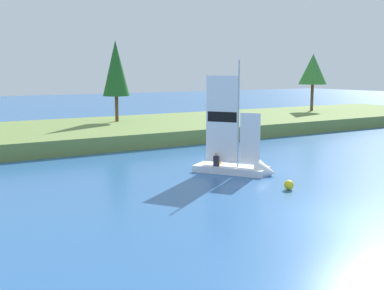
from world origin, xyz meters
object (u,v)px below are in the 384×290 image
at_px(shoreline_tree_midright, 313,69).
at_px(channel_buoy, 289,185).
at_px(sailboat, 245,166).
at_px(shoreline_tree_centre, 116,68).

distance_m(shoreline_tree_midright, channel_buoy, 33.66).
height_order(sailboat, channel_buoy, sailboat).
xyz_separation_m(shoreline_tree_centre, shoreline_tree_midright, (22.80, -0.62, -0.05)).
height_order(shoreline_tree_centre, sailboat, shoreline_tree_centre).
distance_m(shoreline_tree_midright, sailboat, 30.73).
bearing_deg(sailboat, channel_buoy, -41.08).
distance_m(shoreline_tree_centre, channel_buoy, 23.86).
relative_size(shoreline_tree_centre, shoreline_tree_midright, 1.13).
distance_m(sailboat, channel_buoy, 3.96).
relative_size(shoreline_tree_midright, sailboat, 0.95).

